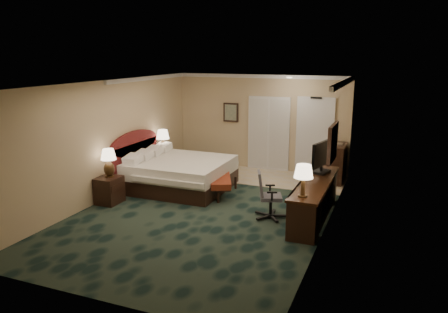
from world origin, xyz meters
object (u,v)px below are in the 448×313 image
at_px(nightstand_far, 165,164).
at_px(lamp_far, 163,142).
at_px(lamp_near, 109,163).
at_px(desk, 314,200).
at_px(tv, 322,157).
at_px(minibar, 334,163).
at_px(nightstand_near, 109,190).
at_px(bed_bench, 220,185).
at_px(desk_chair, 271,195).
at_px(bed, 181,174).

xyz_separation_m(nightstand_far, lamp_far, (-0.00, -0.04, 0.63)).
distance_m(lamp_near, desk, 4.52).
relative_size(nightstand_far, tv, 0.69).
distance_m(nightstand_far, minibar, 4.56).
bearing_deg(tv, lamp_far, -178.23).
bearing_deg(tv, nightstand_near, -147.35).
bearing_deg(bed_bench, minibar, 18.35).
height_order(lamp_near, desk, lamp_near).
relative_size(lamp_far, desk_chair, 0.68).
relative_size(lamp_far, bed_bench, 0.50).
bearing_deg(nightstand_near, bed, 58.04).
bearing_deg(bed, lamp_far, 138.20).
height_order(lamp_far, desk, lamp_far).
bearing_deg(minibar, bed, -149.73).
xyz_separation_m(lamp_near, desk, (4.43, 0.74, -0.53)).
height_order(nightstand_near, tv, tv).
xyz_separation_m(nightstand_near, nightstand_far, (0.00, 2.49, 0.00)).
xyz_separation_m(nightstand_near, lamp_far, (-0.00, 2.45, 0.64)).
xyz_separation_m(nightstand_near, bed_bench, (2.09, 1.47, -0.08)).
bearing_deg(lamp_near, bed_bench, 34.51).
bearing_deg(nightstand_near, desk, 10.07).
height_order(bed, nightstand_near, bed).
height_order(nightstand_near, minibar, minibar).
distance_m(nightstand_near, bed_bench, 2.56).
distance_m(nightstand_near, lamp_near, 0.62).
bearing_deg(tv, nightstand_far, -178.74).
bearing_deg(desk, nightstand_far, 158.92).
height_order(nightstand_near, bed_bench, nightstand_near).
bearing_deg(lamp_far, desk, -20.61).
relative_size(tv, desk_chair, 0.90).
bearing_deg(bed, nightstand_near, -121.96).
height_order(lamp_near, desk_chair, lamp_near).
relative_size(lamp_near, bed_bench, 0.48).
height_order(bed_bench, desk_chair, desk_chair).
xyz_separation_m(desk, minibar, (-0.00, 2.80, 0.11)).
xyz_separation_m(lamp_far, minibar, (4.43, 1.13, -0.44)).
distance_m(desk, minibar, 2.80).
distance_m(lamp_near, tv, 4.65).
xyz_separation_m(lamp_near, desk_chair, (3.60, 0.42, -0.43)).
xyz_separation_m(nightstand_near, tv, (4.43, 1.48, 0.82)).
distance_m(tv, minibar, 2.20).
height_order(bed, nightstand_far, bed).
height_order(nightstand_near, desk, desk).
height_order(nightstand_far, lamp_near, lamp_near).
xyz_separation_m(bed_bench, tv, (2.34, 0.00, 0.90)).
bearing_deg(desk, tv, 90.27).
height_order(nightstand_near, nightstand_far, nightstand_far).
height_order(nightstand_far, minibar, minibar).
relative_size(desk, tv, 3.05).
bearing_deg(lamp_far, desk_chair, -28.83).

